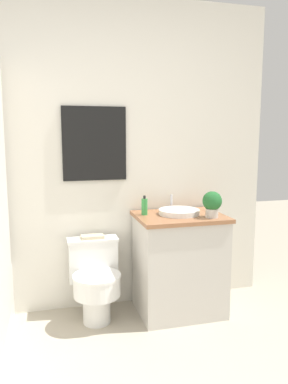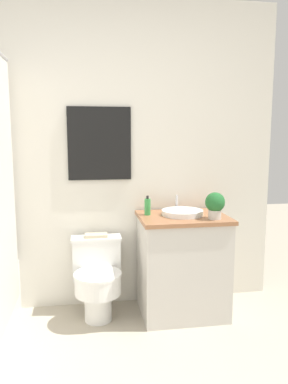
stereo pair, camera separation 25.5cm
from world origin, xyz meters
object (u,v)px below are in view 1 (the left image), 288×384
toilet (95,279)px  soap_bottle (144,207)px  sink (179,212)px  book_on_tank (92,237)px  potted_plant (212,203)px

toilet → soap_bottle: (0.40, 0.04, 0.54)m
sink → book_on_tank: sink is taller
toilet → book_on_tank: bearing=90.0°
soap_bottle → book_on_tank: (-0.40, 0.09, -0.24)m
potted_plant → soap_bottle: bearing=154.8°
book_on_tank → sink: bearing=-11.3°
potted_plant → book_on_tank: bearing=160.6°
toilet → potted_plant: 1.07m
toilet → potted_plant: bearing=-12.1°
toilet → soap_bottle: 0.67m
book_on_tank → toilet: bearing=-90.0°
sink → potted_plant: (0.20, -0.17, 0.09)m
toilet → book_on_tank: (0.00, 0.12, 0.30)m
book_on_tank → potted_plant: bearing=-19.4°
sink → potted_plant: size_ratio=1.79×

